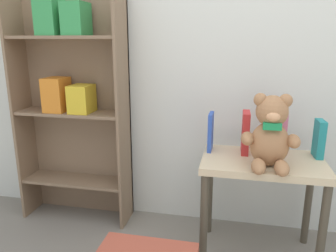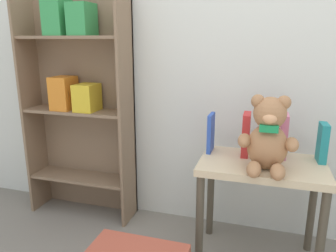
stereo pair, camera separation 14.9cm
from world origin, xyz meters
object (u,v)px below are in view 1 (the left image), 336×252
object	(u,v)px
book_standing_red	(245,132)
book_standing_blue	(211,132)
book_standing_pink	(281,133)
teddy_bear	(270,134)
book_standing_teal	(319,139)
display_table	(262,176)
bookshelf_side	(72,96)

from	to	relation	value
book_standing_red	book_standing_blue	bearing A→B (deg)	178.16
book_standing_red	book_standing_pink	bearing A→B (deg)	6.89
teddy_bear	book_standing_red	size ratio (longest dim) A/B	1.57
teddy_bear	book_standing_red	world-z (taller)	teddy_bear
book_standing_pink	book_standing_teal	size ratio (longest dim) A/B	1.16
display_table	teddy_bear	world-z (taller)	teddy_bear
book_standing_red	book_standing_pink	world-z (taller)	book_standing_pink
book_standing_blue	book_standing_pink	distance (m)	0.37
display_table	book_standing_teal	bearing A→B (deg)	19.46
book_standing_pink	teddy_bear	bearing A→B (deg)	-111.31
book_standing_blue	book_standing_teal	xyz separation A→B (m)	(0.56, 0.01, -0.01)
display_table	book_standing_red	bearing A→B (deg)	136.22
book_standing_pink	book_standing_teal	bearing A→B (deg)	-5.69
book_standing_red	book_standing_pink	distance (m)	0.19
teddy_bear	book_standing_blue	world-z (taller)	teddy_bear
bookshelf_side	book_standing_teal	xyz separation A→B (m)	(1.43, -0.11, -0.15)
book_standing_teal	display_table	bearing A→B (deg)	-163.08
book_standing_red	book_standing_teal	bearing A→B (deg)	0.64
teddy_bear	book_standing_teal	world-z (taller)	teddy_bear
book_standing_teal	book_standing_red	bearing A→B (deg)	178.92
display_table	book_standing_red	size ratio (longest dim) A/B	2.74
teddy_bear	book_standing_blue	distance (m)	0.35
book_standing_pink	book_standing_teal	distance (m)	0.19
book_standing_blue	book_standing_red	bearing A→B (deg)	0.27
book_standing_blue	book_standing_pink	world-z (taller)	book_standing_pink
teddy_bear	book_standing_red	bearing A→B (deg)	120.83
bookshelf_side	display_table	xyz separation A→B (m)	(1.15, -0.21, -0.35)
book_standing_pink	book_standing_red	bearing A→B (deg)	-173.14
book_standing_blue	book_standing_red	world-z (taller)	book_standing_red
display_table	book_standing_pink	size ratio (longest dim) A/B	2.70
bookshelf_side	teddy_bear	bearing A→B (deg)	-14.51
display_table	book_standing_red	xyz separation A→B (m)	(-0.09, 0.09, 0.21)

